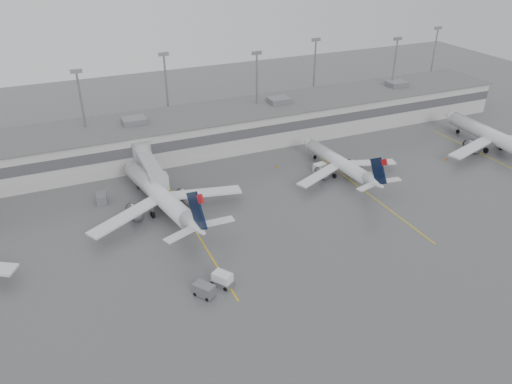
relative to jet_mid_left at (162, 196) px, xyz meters
name	(u,v)px	position (x,y,z in m)	size (l,w,h in m)	color
ground	(360,286)	(20.97, -32.09, -3.34)	(260.00, 260.00, 0.00)	#4D4D4F
terminal	(221,127)	(20.96, 25.89, 0.84)	(152.00, 17.00, 9.45)	#AFAFA9
light_masts	(212,88)	(20.97, 31.66, 8.69)	(142.40, 8.00, 20.60)	gray
jet_bridge_right	(147,164)	(0.47, 13.63, 0.53)	(4.00, 17.20, 7.00)	#9B9EA0
stand_markings	(286,210)	(20.97, -8.09, -3.33)	(105.25, 40.00, 0.01)	#DFB20D
jet_mid_left	(162,196)	(0.00, 0.00, 0.00)	(29.08, 32.90, 10.73)	white
jet_mid_right	(341,163)	(37.87, 0.11, -0.59)	(24.29, 27.31, 8.83)	white
jet_far_right	(495,137)	(77.06, -3.00, 0.00)	(29.57, 33.19, 10.73)	white
baggage_tug	(222,280)	(2.70, -23.77, -2.53)	(3.42, 3.74, 2.06)	white
baggage_cart	(204,290)	(-0.50, -24.97, -2.35)	(3.07, 3.39, 1.90)	slate
gse_uld_b	(156,195)	(0.11, 5.53, -2.54)	(2.23, 1.49, 1.58)	white
gse_uld_c	(320,168)	(34.76, 3.39, -2.44)	(2.53, 1.68, 1.79)	white
gse_loader	(102,198)	(-9.68, 8.22, -2.41)	(1.85, 2.96, 1.85)	slate
cone_b	(131,214)	(-5.65, 1.36, -3.01)	(0.41, 0.41, 0.65)	#DB6404
cone_c	(277,166)	(27.27, 8.66, -2.98)	(0.45, 0.45, 0.71)	#DB6404
cone_d	(447,159)	(63.68, -3.08, -2.95)	(0.48, 0.48, 0.76)	#DB6404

